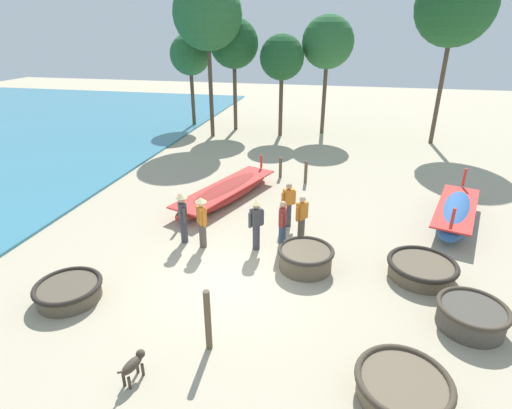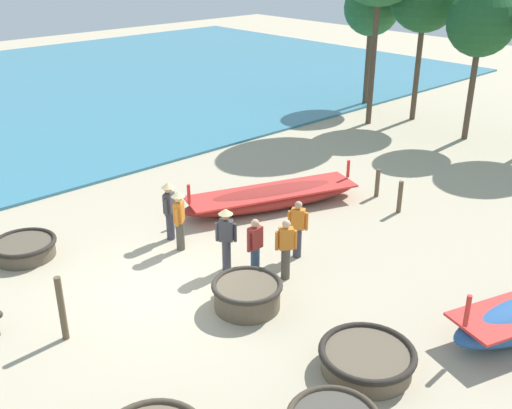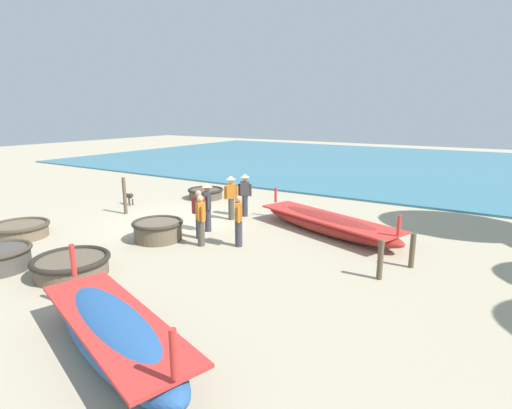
# 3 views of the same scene
# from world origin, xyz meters

# --- Properties ---
(ground_plane) EXTENTS (80.00, 80.00, 0.00)m
(ground_plane) POSITION_xyz_m (0.00, 0.00, 0.00)
(ground_plane) COLOR tan
(coracle_beside_post) EXTENTS (1.87, 1.87, 0.48)m
(coracle_beside_post) POSITION_xyz_m (5.10, 1.18, 0.27)
(coracle_beside_post) COLOR brown
(coracle_beside_post) RESTS_ON ground
(coracle_upturned) EXTENTS (1.60, 1.60, 0.63)m
(coracle_upturned) POSITION_xyz_m (1.94, 0.94, 0.34)
(coracle_upturned) COLOR brown
(coracle_upturned) RESTS_ON ground
(coracle_center) EXTENTS (1.66, 1.66, 0.47)m
(coracle_center) POSITION_xyz_m (-3.71, -1.76, 0.26)
(coracle_center) COLOR brown
(coracle_center) RESTS_ON ground
(long_boat_red_hull) EXTENTS (3.13, 5.85, 1.16)m
(long_boat_red_hull) POSITION_xyz_m (-1.62, 5.18, 0.34)
(long_boat_red_hull) COLOR maroon
(long_boat_red_hull) RESTS_ON ground
(fisherman_hauling) EXTENTS (0.24, 0.53, 1.57)m
(fisherman_hauling) POSITION_xyz_m (1.11, 1.95, 0.84)
(fisherman_hauling) COLOR #2D425B
(fisherman_hauling) RESTS_ON ground
(fisherman_with_hat) EXTENTS (0.46, 0.37, 1.57)m
(fisherman_with_hat) POSITION_xyz_m (1.08, 3.46, 0.84)
(fisherman_with_hat) COLOR #383842
(fisherman_with_hat) RESTS_ON ground
(fisherman_standing_right) EXTENTS (0.39, 0.43, 1.67)m
(fisherman_standing_right) POSITION_xyz_m (-1.29, 1.47, 0.96)
(fisherman_standing_right) COLOR #4C473D
(fisherman_standing_right) RESTS_ON ground
(fisherman_by_coracle) EXTENTS (0.41, 0.39, 1.67)m
(fisherman_by_coracle) POSITION_xyz_m (0.35, 1.68, 0.96)
(fisherman_by_coracle) COLOR #383842
(fisherman_by_coracle) RESTS_ON ground
(fisherman_crouching) EXTENTS (0.37, 0.46, 1.67)m
(fisherman_crouching) POSITION_xyz_m (-1.98, 1.63, 0.96)
(fisherman_crouching) COLOR #383842
(fisherman_crouching) RESTS_ON ground
(fisherman_standing_left) EXTENTS (0.37, 0.45, 1.57)m
(fisherman_standing_left) POSITION_xyz_m (1.64, 2.46, 0.84)
(fisherman_standing_left) COLOR #4C473D
(fisherman_standing_left) RESTS_ON ground
(mooring_post_inland) EXTENTS (0.14, 0.14, 0.93)m
(mooring_post_inland) POSITION_xyz_m (0.05, 8.23, 0.46)
(mooring_post_inland) COLOR brown
(mooring_post_inland) RESTS_ON ground
(mooring_post_shoreline) EXTENTS (0.14, 0.14, 1.46)m
(mooring_post_shoreline) POSITION_xyz_m (0.26, -2.60, 0.73)
(mooring_post_shoreline) COLOR brown
(mooring_post_shoreline) RESTS_ON ground
(mooring_post_mid_beach) EXTENTS (0.14, 0.14, 1.00)m
(mooring_post_mid_beach) POSITION_xyz_m (1.25, 7.73, 0.50)
(mooring_post_mid_beach) COLOR brown
(mooring_post_mid_beach) RESTS_ON ground
(tree_right_mid) EXTENTS (2.61, 2.61, 5.95)m
(tree_right_mid) POSITION_xyz_m (-7.46, 17.25, 4.61)
(tree_right_mid) COLOR #4C3D2D
(tree_right_mid) RESTS_ON ground
(tree_center) EXTENTS (2.62, 2.62, 5.96)m
(tree_center) POSITION_xyz_m (-1.20, 15.86, 4.62)
(tree_center) COLOR #4C3D2D
(tree_center) RESTS_ON ground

